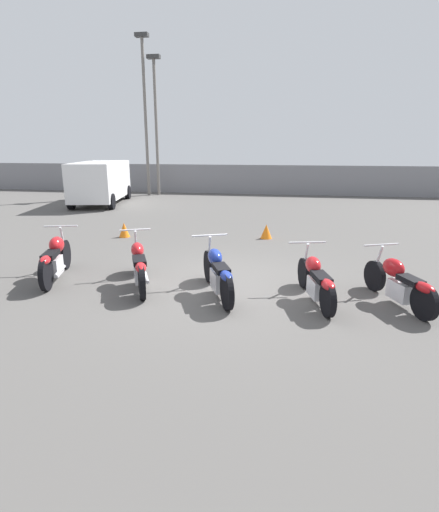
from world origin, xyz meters
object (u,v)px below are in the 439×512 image
at_px(light_pole_left, 145,104).
at_px(motorcycle_slot_2, 218,273).
at_px(motorcycle_slot_4, 399,282).
at_px(motorcycle_slot_1, 139,265).
at_px(light_pole_right, 156,115).
at_px(parked_van, 101,181).
at_px(motorcycle_slot_0, 55,258).
at_px(motorcycle_slot_3, 316,280).
at_px(traffic_cone_near, 266,231).
at_px(traffic_cone_far, 124,230).

bearing_deg(light_pole_left, motorcycle_slot_2, -66.13).
height_order(motorcycle_slot_2, motorcycle_slot_4, motorcycle_slot_2).
bearing_deg(motorcycle_slot_4, motorcycle_slot_1, 156.51).
xyz_separation_m(light_pole_right, parked_van, (-1.58, -4.00, -3.25)).
distance_m(light_pole_right, motorcycle_slot_2, 16.87).
xyz_separation_m(motorcycle_slot_0, motorcycle_slot_3, (5.35, -0.37, -0.05)).
distance_m(light_pole_right, parked_van, 5.39).
xyz_separation_m(light_pole_right, traffic_cone_near, (6.76, -10.26, -4.15)).
distance_m(light_pole_right, motorcycle_slot_4, 18.25).
bearing_deg(light_pole_right, motorcycle_slot_3, -62.54).
height_order(motorcycle_slot_2, traffic_cone_far, motorcycle_slot_2).
xyz_separation_m(light_pole_right, motorcycle_slot_0, (2.58, -14.89, -3.91)).
bearing_deg(motorcycle_slot_0, parked_van, 94.71).
xyz_separation_m(motorcycle_slot_3, traffic_cone_far, (-5.53, 4.46, -0.18)).
height_order(motorcycle_slot_4, parked_van, parked_van).
relative_size(motorcycle_slot_2, traffic_cone_near, 4.73).
height_order(light_pole_right, motorcycle_slot_1, light_pole_right).
bearing_deg(parked_van, traffic_cone_near, -48.02).
distance_m(parked_van, traffic_cone_far, 7.93).
distance_m(motorcycle_slot_0, traffic_cone_near, 6.23).
bearing_deg(motorcycle_slot_1, traffic_cone_far, 91.97).
xyz_separation_m(motorcycle_slot_3, parked_van, (-9.51, 11.26, 0.71)).
relative_size(light_pole_left, motorcycle_slot_2, 4.09).
distance_m(motorcycle_slot_2, parked_van, 13.63).
relative_size(motorcycle_slot_3, parked_van, 0.39).
xyz_separation_m(light_pole_left, motorcycle_slot_1, (4.98, -14.74, -4.45)).
bearing_deg(motorcycle_slot_2, traffic_cone_near, 59.74).
relative_size(motorcycle_slot_0, motorcycle_slot_1, 0.99).
height_order(light_pole_left, parked_van, light_pole_left).
relative_size(light_pole_left, parked_van, 1.63).
relative_size(motorcycle_slot_1, traffic_cone_far, 4.63).
relative_size(motorcycle_slot_0, motorcycle_slot_4, 1.09).
distance_m(motorcycle_slot_4, parked_van, 15.65).
bearing_deg(motorcycle_slot_4, parked_van, 112.74).
height_order(motorcycle_slot_2, parked_van, parked_van).
xyz_separation_m(light_pole_left, parked_van, (-1.08, -3.74, -3.77)).
bearing_deg(motorcycle_slot_3, motorcycle_slot_0, 162.28).
bearing_deg(motorcycle_slot_2, light_pole_left, 90.95).
xyz_separation_m(motorcycle_slot_2, motorcycle_slot_3, (1.81, -0.03, -0.03)).
relative_size(light_pole_left, motorcycle_slot_4, 4.41).
distance_m(light_pole_left, motorcycle_slot_3, 17.77).
bearing_deg(motorcycle_slot_3, light_pole_left, 105.58).
bearing_deg(traffic_cone_near, motorcycle_slot_3, -76.79).
bearing_deg(motorcycle_slot_2, traffic_cone_far, 107.16).
distance_m(motorcycle_slot_1, parked_van, 12.58).
bearing_deg(motorcycle_slot_4, traffic_cone_far, 126.29).
bearing_deg(motorcycle_slot_4, motorcycle_slot_3, 162.23).
bearing_deg(traffic_cone_near, motorcycle_slot_2, -97.34).
relative_size(motorcycle_slot_0, motorcycle_slot_3, 1.04).
xyz_separation_m(motorcycle_slot_1, parked_van, (-6.06, 11.01, 0.68)).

